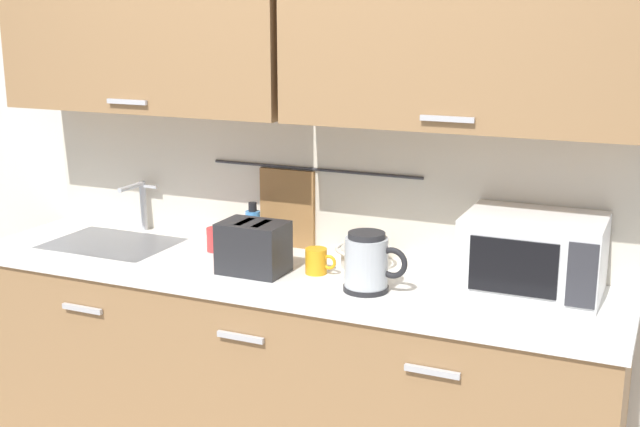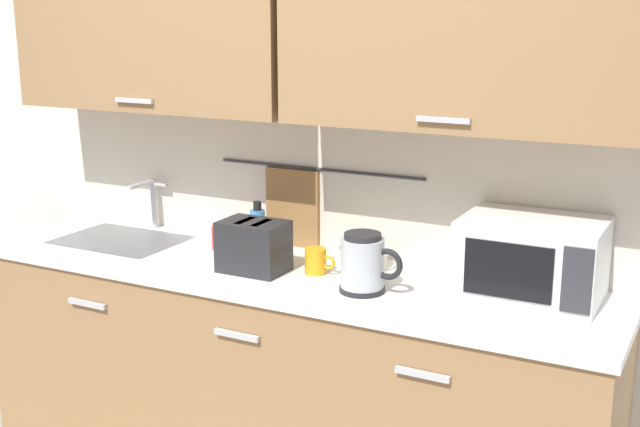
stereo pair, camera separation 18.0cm
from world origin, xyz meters
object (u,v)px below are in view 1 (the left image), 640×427
mug_near_sink (217,239)px  toaster (253,247)px  mixing_bowl (363,255)px  microwave (533,255)px  electric_kettle (367,263)px  dish_soap_bottle (253,229)px  mug_by_kettle (317,261)px

mug_near_sink → toaster: (0.27, -0.19, 0.05)m
mug_near_sink → mixing_bowl: 0.61m
microwave → electric_kettle: 0.56m
microwave → mug_near_sink: microwave is taller
electric_kettle → mixing_bowl: size_ratio=1.06×
toaster → mixing_bowl: bearing=33.2°
mug_near_sink → mixing_bowl: mug_near_sink is taller
mug_near_sink → mixing_bowl: bearing=3.9°
dish_soap_bottle → mug_by_kettle: dish_soap_bottle is taller
mixing_bowl → mug_by_kettle: bearing=-131.0°
mixing_bowl → toaster: size_ratio=0.84×
microwave → toaster: size_ratio=1.80×
microwave → toaster: microwave is taller
mixing_bowl → mug_by_kettle: (-0.13, -0.15, 0.00)m
mixing_bowl → toaster: 0.42m
microwave → mug_near_sink: (-1.24, -0.01, -0.09)m
microwave → electric_kettle: (-0.52, -0.21, -0.03)m
mug_near_sink → mug_by_kettle: (0.49, -0.10, 0.00)m
dish_soap_bottle → toaster: bearing=-61.2°
mug_near_sink → mug_by_kettle: bearing=-12.2°
microwave → toaster: 1.00m
mixing_bowl → mug_by_kettle: 0.19m
dish_soap_bottle → mug_by_kettle: bearing=-26.4°
electric_kettle → microwave: bearing=22.4°
microwave → mixing_bowl: 0.64m
mixing_bowl → electric_kettle: bearing=-66.2°
mixing_bowl → dish_soap_bottle: bearing=176.1°
microwave → mug_by_kettle: size_ratio=3.83×
mixing_bowl → toaster: toaster is taller
dish_soap_bottle → mixing_bowl: size_ratio=0.92×
dish_soap_bottle → mug_near_sink: 0.15m
dish_soap_bottle → mug_by_kettle: 0.41m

